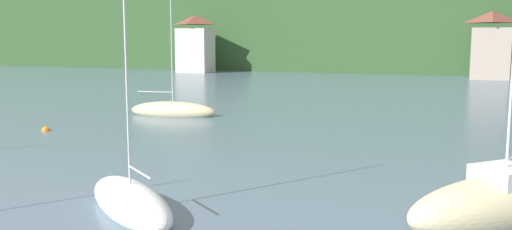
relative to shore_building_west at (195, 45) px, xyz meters
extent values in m
cube|color=#2D4C28|center=(36.19, 31.78, 5.53)|extent=(352.00, 52.23, 20.80)
cube|color=beige|center=(0.00, 0.00, -1.02)|extent=(5.64, 4.67, 7.71)
pyramid|color=brown|center=(0.00, 0.00, 4.36)|extent=(5.92, 4.90, 1.63)
cube|color=gray|center=(48.26, 0.10, -1.09)|extent=(5.36, 4.86, 7.56)
pyramid|color=brown|center=(48.26, 0.10, 4.27)|extent=(5.63, 5.11, 1.70)
ellipsoid|color=white|center=(33.27, -72.82, -4.56)|extent=(6.06, 5.38, 1.40)
cylinder|color=#B7B7BC|center=(33.27, -72.82, -0.24)|extent=(0.07, 0.07, 7.87)
cylinder|color=#ADADB2|center=(34.10, -73.48, -3.23)|extent=(1.71, 1.38, 0.07)
ellipsoid|color=#CCBC8E|center=(22.84, -50.49, -4.53)|extent=(7.24, 2.53, 1.54)
cylinder|color=#B7B7BC|center=(22.84, -50.49, 0.35)|extent=(0.09, 0.09, 8.92)
cylinder|color=#ADADB2|center=(21.34, -50.63, -3.04)|extent=(3.01, 0.36, 0.08)
ellipsoid|color=#CCBC8E|center=(45.67, -69.19, -4.39)|extent=(7.47, 7.37, 2.13)
cube|color=silver|center=(45.67, -69.19, -3.43)|extent=(2.49, 2.49, 0.76)
sphere|color=orange|center=(18.45, -59.89, -4.87)|extent=(0.57, 0.57, 0.57)
camera|label=1|loc=(44.00, -89.19, 1.25)|focal=38.94mm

